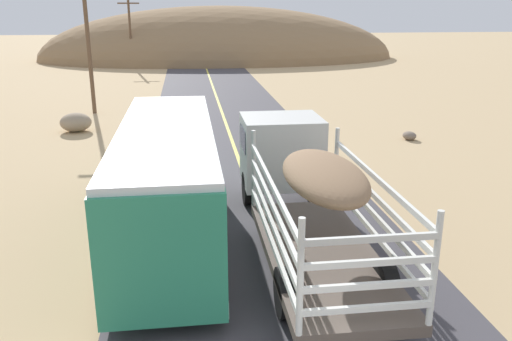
# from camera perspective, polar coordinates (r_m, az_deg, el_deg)

# --- Properties ---
(livestock_truck) EXTENTS (2.53, 9.70, 3.02)m
(livestock_truck) POSITION_cam_1_polar(r_m,az_deg,el_deg) (15.14, 4.17, -0.06)
(livestock_truck) COLOR silver
(livestock_truck) RESTS_ON road_surface
(bus) EXTENTS (2.54, 10.00, 3.21)m
(bus) POSITION_cam_1_polar(r_m,az_deg,el_deg) (14.72, -9.46, -0.96)
(bus) COLOR #2D8C66
(bus) RESTS_ON road_surface
(power_pole_mid) EXTENTS (2.20, 0.24, 7.84)m
(power_pole_mid) POSITION_cam_1_polar(r_m,az_deg,el_deg) (33.50, -17.65, 13.01)
(power_pole_mid) COLOR brown
(power_pole_mid) RESTS_ON ground
(power_pole_far) EXTENTS (2.20, 0.24, 7.11)m
(power_pole_far) POSITION_cam_1_polar(r_m,az_deg,el_deg) (58.59, -13.43, 14.53)
(power_pole_far) COLOR brown
(power_pole_far) RESTS_ON ground
(boulder_near_shoulder) EXTENTS (0.64, 0.80, 0.40)m
(boulder_near_shoulder) POSITION_cam_1_polar(r_m,az_deg,el_deg) (27.06, 16.23, 3.64)
(boulder_near_shoulder) COLOR #756656
(boulder_near_shoulder) RESTS_ON ground
(boulder_mid_field) EXTENTS (1.60, 1.46, 0.98)m
(boulder_mid_field) POSITION_cam_1_polar(r_m,az_deg,el_deg) (29.20, -18.88, 4.95)
(boulder_mid_field) COLOR gray
(boulder_mid_field) RESTS_ON ground
(distant_hill) EXTENTS (43.11, 21.73, 12.57)m
(distant_hill) POSITION_cam_1_polar(r_m,az_deg,el_deg) (66.80, -3.97, 11.95)
(distant_hill) COLOR #8D6E4C
(distant_hill) RESTS_ON ground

